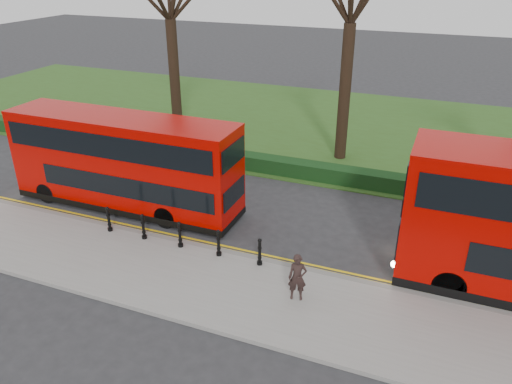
% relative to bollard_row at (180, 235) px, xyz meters
% --- Properties ---
extents(ground, '(120.00, 120.00, 0.00)m').
position_rel_bollard_row_xyz_m(ground, '(1.40, 1.35, -0.65)').
color(ground, '#28282B').
rests_on(ground, ground).
extents(pavement, '(60.00, 4.00, 0.15)m').
position_rel_bollard_row_xyz_m(pavement, '(1.40, -1.65, -0.57)').
color(pavement, gray).
rests_on(pavement, ground).
extents(kerb, '(60.00, 0.25, 0.16)m').
position_rel_bollard_row_xyz_m(kerb, '(1.40, 0.35, -0.57)').
color(kerb, slate).
rests_on(kerb, ground).
extents(grass_verge, '(60.00, 18.00, 0.06)m').
position_rel_bollard_row_xyz_m(grass_verge, '(1.40, 16.35, -0.62)').
color(grass_verge, '#2F511B').
rests_on(grass_verge, ground).
extents(hedge, '(60.00, 0.90, 0.80)m').
position_rel_bollard_row_xyz_m(hedge, '(1.40, 8.15, -0.25)').
color(hedge, black).
rests_on(hedge, ground).
extents(yellow_line_outer, '(60.00, 0.10, 0.01)m').
position_rel_bollard_row_xyz_m(yellow_line_outer, '(1.40, 0.65, -0.64)').
color(yellow_line_outer, yellow).
rests_on(yellow_line_outer, ground).
extents(yellow_line_inner, '(60.00, 0.10, 0.01)m').
position_rel_bollard_row_xyz_m(yellow_line_inner, '(1.40, 0.85, -0.64)').
color(yellow_line_inner, yellow).
rests_on(yellow_line_inner, ground).
extents(bollard_row, '(6.51, 0.15, 1.00)m').
position_rel_bollard_row_xyz_m(bollard_row, '(0.00, 0.00, 0.00)').
color(bollard_row, black).
rests_on(bollard_row, pavement).
extents(bus_lead, '(10.20, 2.35, 4.06)m').
position_rel_bollard_row_xyz_m(bus_lead, '(-3.91, 2.31, 1.39)').
color(bus_lead, '#AA0400').
rests_on(bus_lead, ground).
extents(pedestrian, '(0.66, 0.53, 1.59)m').
position_rel_bollard_row_xyz_m(pedestrian, '(4.97, -1.34, 0.29)').
color(pedestrian, black).
rests_on(pedestrian, pavement).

